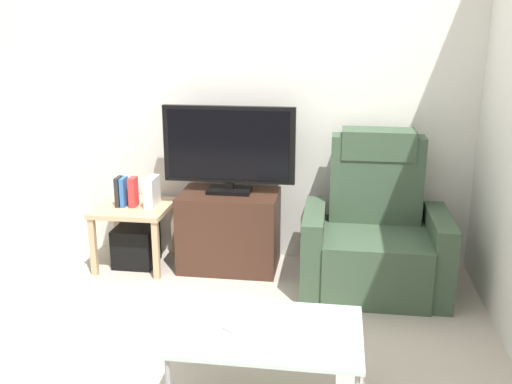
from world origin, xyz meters
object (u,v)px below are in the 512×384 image
Objects in this scene: tv_stand at (229,230)px; game_console at (152,192)px; book_rightmost at (133,192)px; book_leftmost at (119,191)px; book_middle at (124,192)px; cell_phone at (239,325)px; subwoofer_box at (136,245)px; coffee_table at (268,334)px; recliner_armchair at (375,236)px; television at (229,148)px; side_table at (134,215)px.

game_console is (-0.58, -0.05, 0.29)m from tv_stand.
tv_stand is at bearing 6.03° from book_rightmost.
book_middle is at bearing 0.00° from book_leftmost.
tv_stand is at bearing 142.19° from cell_phone.
cell_phone is (0.35, -1.57, 0.09)m from tv_stand.
subwoofer_box is 0.34× the size of coffee_table.
recliner_armchair is 4.86× the size of book_leftmost.
subwoofer_box is 1.35× the size of book_rightmost.
book_rightmost reaches higher than book_leftmost.
side_table is (-0.72, -0.07, -0.53)m from television.
subwoofer_box is 1.36× the size of game_console.
subwoofer_box is 0.45m from book_leftmost.
recliner_armchair is at bearing 102.44° from cell_phone.
tv_stand is 0.81× the size of coffee_table.
television is at bearing 172.51° from recliner_armchair.
book_leftmost is 0.11m from book_rightmost.
subwoofer_box is (-1.78, 0.12, -0.22)m from recliner_armchair.
book_leftmost is at bearing -168.69° from side_table.
side_table is 0.25m from subwoofer_box.
book_rightmost is (0.01, -0.02, 0.19)m from side_table.
tv_stand is 3.31× the size of book_middle.
book_rightmost is at bearing -172.47° from television.
book_leftmost is at bearing 131.13° from coffee_table.
game_console is (-1.64, 0.13, 0.21)m from recliner_armchair.
recliner_armchair is 4.87× the size of game_console.
subwoofer_box is (-0.72, -0.07, -0.77)m from television.
recliner_armchair is 4.94× the size of book_middle.
television is at bearing 5.85° from side_table.
tv_stand is at bearing 4.36° from subwoofer_box.
tv_stand is 0.77m from book_rightmost.
tv_stand reaches higher than cell_phone.
book_middle is 0.98× the size of book_rightmost.
coffee_table is at bearing -72.79° from tv_stand.
book_rightmost reaches higher than tv_stand.
coffee_table is at bearing -51.48° from side_table.
book_leftmost is at bearing -173.02° from game_console.
side_table is 0.24m from game_console.
book_middle is at bearing 180.00° from book_rightmost.
side_table is at bearing -175.64° from tv_stand.
side_table is at bearing 90.00° from subwoofer_box.
cell_phone is at bearing -114.31° from recliner_armchair.
coffee_table is at bearing -49.74° from book_middle.
tv_stand is 0.84m from book_middle.
side_table is at bearing 164.97° from cell_phone.
book_rightmost reaches higher than book_middle.
subwoofer_box is at bearing 164.97° from cell_phone.
book_leftmost is 0.04m from book_middle.
recliner_armchair is at bearing -9.52° from tv_stand.
subwoofer_box is at bearing -175.64° from tv_stand.
book_rightmost is 0.25× the size of coffee_table.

